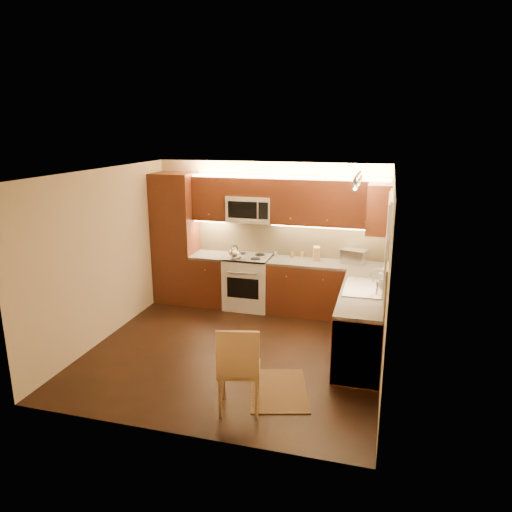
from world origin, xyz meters
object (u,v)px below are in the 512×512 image
(sink, at_px, (364,283))
(dining_chair, at_px, (239,367))
(toaster_oven, at_px, (354,256))
(stove, at_px, (248,282))
(microwave, at_px, (250,209))
(soap_bottle, at_px, (382,276))
(knife_block, at_px, (316,254))
(kettle, at_px, (234,252))

(sink, height_order, dining_chair, sink)
(dining_chair, bearing_deg, toaster_oven, 59.41)
(stove, bearing_deg, microwave, 90.00)
(soap_bottle, relative_size, dining_chair, 0.21)
(stove, height_order, microwave, microwave)
(knife_block, bearing_deg, soap_bottle, -55.90)
(microwave, distance_m, soap_bottle, 2.54)
(stove, relative_size, microwave, 1.21)
(kettle, bearing_deg, soap_bottle, 9.28)
(knife_block, distance_m, soap_bottle, 1.45)
(microwave, xyz_separation_m, sink, (2.00, -1.26, -0.74))
(soap_bottle, bearing_deg, knife_block, 137.90)
(dining_chair, bearing_deg, stove, 91.11)
(stove, relative_size, toaster_oven, 2.37)
(sink, relative_size, soap_bottle, 3.93)
(kettle, xyz_separation_m, toaster_oven, (1.95, 0.34, -0.02))
(stove, distance_m, soap_bottle, 2.45)
(soap_bottle, bearing_deg, stove, 159.10)
(toaster_oven, xyz_separation_m, soap_bottle, (0.46, -0.95, -0.01))
(stove, distance_m, kettle, 0.64)
(microwave, xyz_separation_m, knife_block, (1.15, -0.00, -0.70))
(soap_bottle, bearing_deg, sink, -129.31)
(sink, xyz_separation_m, knife_block, (-0.85, 1.26, 0.04))
(microwave, xyz_separation_m, kettle, (-0.18, -0.35, -0.68))
(kettle, xyz_separation_m, dining_chair, (0.97, -2.84, -0.52))
(microwave, height_order, knife_block, microwave)
(stove, height_order, dining_chair, dining_chair)
(sink, height_order, kettle, kettle)
(microwave, xyz_separation_m, dining_chair, (0.79, -3.19, -1.20))
(kettle, bearing_deg, microwave, 86.81)
(toaster_oven, bearing_deg, dining_chair, -90.02)
(knife_block, relative_size, dining_chair, 0.22)
(microwave, distance_m, kettle, 0.78)
(kettle, bearing_deg, toaster_oven, 33.35)
(sink, height_order, soap_bottle, soap_bottle)
(microwave, height_order, kettle, microwave)
(dining_chair, bearing_deg, kettle, 95.38)
(sink, distance_m, dining_chair, 2.33)
(stove, xyz_separation_m, kettle, (-0.18, -0.22, 0.58))
(stove, bearing_deg, soap_bottle, -20.21)
(microwave, bearing_deg, stove, -90.00)
(stove, xyz_separation_m, dining_chair, (0.79, -3.06, 0.06))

